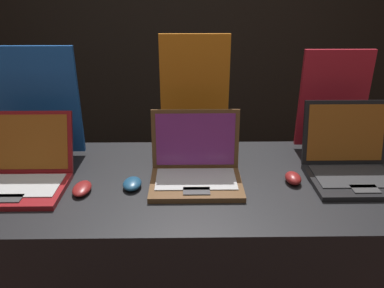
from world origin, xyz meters
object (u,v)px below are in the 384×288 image
at_px(promo_stand_middle, 195,100).
at_px(promo_stand_back, 333,104).
at_px(promo_stand_front, 39,106).
at_px(laptop_back, 351,161).
at_px(mouse_middle, 132,184).
at_px(mouse_back, 293,178).
at_px(mouse_front, 82,188).
at_px(laptop_middle, 196,166).
at_px(laptop_front, 22,171).

xyz_separation_m(promo_stand_middle, promo_stand_back, (0.61, 0.05, -0.03)).
relative_size(promo_stand_front, laptop_back, 1.40).
bearing_deg(mouse_middle, mouse_back, 2.68).
height_order(mouse_middle, mouse_back, mouse_back).
bearing_deg(mouse_back, promo_stand_front, 165.88).
distance_m(promo_stand_front, promo_stand_middle, 0.66).
relative_size(promo_stand_middle, laptop_back, 1.52).
relative_size(mouse_middle, promo_stand_back, 0.22).
height_order(mouse_front, mouse_middle, mouse_middle).
relative_size(laptop_middle, mouse_middle, 3.44).
xyz_separation_m(promo_stand_front, laptop_back, (1.27, -0.21, -0.17)).
bearing_deg(laptop_back, promo_stand_middle, 160.12).
distance_m(mouse_back, promo_stand_back, 0.44).
bearing_deg(mouse_front, promo_stand_back, 20.06).
height_order(promo_stand_front, mouse_back, promo_stand_front).
height_order(laptop_front, promo_stand_middle, promo_stand_middle).
relative_size(laptop_back, promo_stand_back, 0.76).
relative_size(laptop_front, mouse_middle, 3.40).
distance_m(promo_stand_front, mouse_middle, 0.55).
bearing_deg(laptop_middle, promo_stand_front, 160.48).
bearing_deg(promo_stand_middle, mouse_back, -35.89).
xyz_separation_m(laptop_front, mouse_front, (0.24, -0.06, -0.04)).
distance_m(mouse_front, mouse_middle, 0.18).
distance_m(promo_stand_front, promo_stand_back, 1.27).
xyz_separation_m(laptop_middle, promo_stand_middle, (0.00, 0.24, 0.19)).
xyz_separation_m(promo_stand_front, laptop_middle, (0.66, -0.23, -0.17)).
distance_m(laptop_front, promo_stand_front, 0.31).
bearing_deg(promo_stand_middle, promo_stand_front, -178.98).
relative_size(laptop_front, laptop_middle, 0.99).
xyz_separation_m(laptop_front, laptop_back, (1.27, 0.05, 0.01)).
distance_m(promo_stand_middle, mouse_back, 0.52).
relative_size(promo_stand_middle, promo_stand_back, 1.15).
height_order(promo_stand_front, laptop_back, promo_stand_front).
distance_m(mouse_front, mouse_back, 0.80).
bearing_deg(mouse_back, mouse_front, -175.75).
xyz_separation_m(mouse_front, promo_stand_front, (-0.24, 0.32, 0.22)).
distance_m(mouse_front, promo_stand_front, 0.45).
bearing_deg(promo_stand_middle, mouse_front, -141.91).
height_order(mouse_front, laptop_back, laptop_back).
relative_size(promo_stand_front, promo_stand_back, 1.06).
bearing_deg(promo_stand_back, promo_stand_front, -177.33).
bearing_deg(promo_stand_back, promo_stand_middle, -175.58).
xyz_separation_m(laptop_front, laptop_middle, (0.66, 0.03, 0.00)).
bearing_deg(mouse_front, promo_stand_front, 126.44).
bearing_deg(laptop_back, laptop_middle, -177.86).
xyz_separation_m(laptop_back, promo_stand_back, (0.00, 0.27, 0.15)).
distance_m(mouse_front, laptop_middle, 0.43).
bearing_deg(laptop_middle, mouse_middle, -167.04).
bearing_deg(laptop_front, mouse_middle, -3.99).
distance_m(laptop_middle, promo_stand_middle, 0.31).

